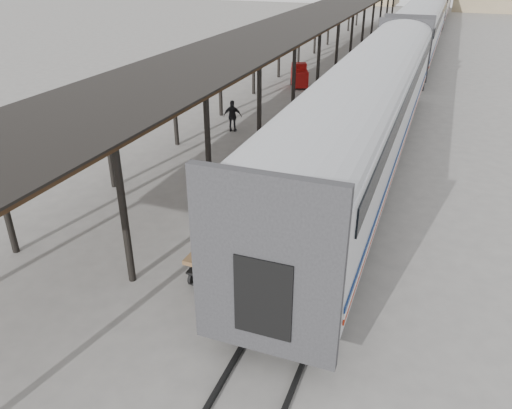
{
  "coord_description": "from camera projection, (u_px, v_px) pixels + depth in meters",
  "views": [
    {
      "loc": [
        5.84,
        -11.37,
        8.08
      ],
      "look_at": [
        1.39,
        0.37,
        1.7
      ],
      "focal_mm": 35.0,
      "sensor_mm": 36.0,
      "label": 1
    }
  ],
  "objects": [
    {
      "name": "porter",
      "position": [
        221.0,
        229.0,
        12.8
      ],
      "size": [
        0.6,
        0.72,
        1.69
      ],
      "primitive_type": "imported",
      "rotation": [
        0.0,
        0.0,
        1.21
      ],
      "color": "navy",
      "rests_on": "baggage_cart"
    },
    {
      "name": "suitcase_stack",
      "position": [
        224.0,
        231.0,
        14.03
      ],
      "size": [
        1.21,
        1.07,
        0.44
      ],
      "rotation": [
        0.0,
        0.0,
        -0.03
      ],
      "color": "#333335",
      "rests_on": "baggage_cart"
    },
    {
      "name": "pedestrian",
      "position": [
        233.0,
        116.0,
        24.75
      ],
      "size": [
        0.98,
        0.57,
        1.57
      ],
      "primitive_type": "imported",
      "rotation": [
        0.0,
        0.0,
        3.36
      ],
      "color": "black",
      "rests_on": "ground"
    },
    {
      "name": "canopy",
      "position": [
        313.0,
        18.0,
        34.25
      ],
      "size": [
        4.9,
        64.3,
        4.15
      ],
      "color": "#422B19",
      "rests_on": "ground"
    },
    {
      "name": "rails",
      "position": [
        416.0,
        57.0,
        42.29
      ],
      "size": [
        1.54,
        150.0,
        0.12
      ],
      "color": "black",
      "rests_on": "ground"
    },
    {
      "name": "ground",
      "position": [
        208.0,
        253.0,
        14.99
      ],
      "size": [
        160.0,
        160.0,
        0.0
      ],
      "primitive_type": "plane",
      "color": "slate",
      "rests_on": "ground"
    },
    {
      "name": "baggage_cart",
      "position": [
        224.0,
        250.0,
        13.9
      ],
      "size": [
        1.32,
        2.44,
        0.86
      ],
      "rotation": [
        0.0,
        0.0,
        -0.03
      ],
      "color": "brown",
      "rests_on": "ground"
    },
    {
      "name": "train",
      "position": [
        421.0,
        25.0,
        40.92
      ],
      "size": [
        3.45,
        76.01,
        4.01
      ],
      "color": "silver",
      "rests_on": "ground"
    },
    {
      "name": "luggage_tug",
      "position": [
        299.0,
        77.0,
        33.0
      ],
      "size": [
        1.58,
        1.94,
        1.49
      ],
      "rotation": [
        0.0,
        0.0,
        0.39
      ],
      "color": "maroon",
      "rests_on": "ground"
    }
  ]
}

